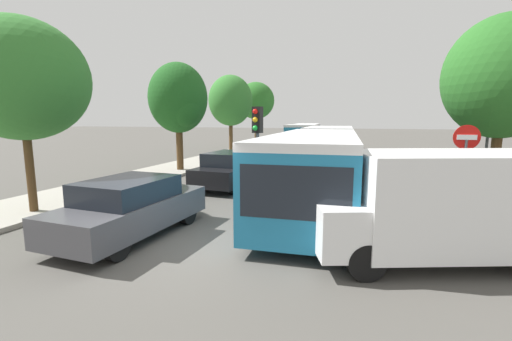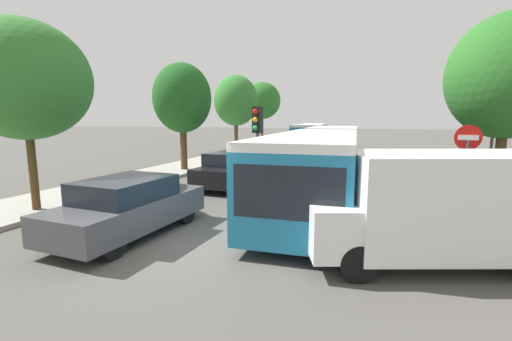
{
  "view_description": "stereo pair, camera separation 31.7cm",
  "coord_description": "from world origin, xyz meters",
  "px_view_note": "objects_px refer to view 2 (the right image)",
  "views": [
    {
      "loc": [
        3.74,
        -6.92,
        2.99
      ],
      "look_at": [
        0.2,
        4.32,
        1.2
      ],
      "focal_mm": 24.0,
      "sensor_mm": 36.0,
      "label": 1
    },
    {
      "loc": [
        4.04,
        -6.82,
        2.99
      ],
      "look_at": [
        0.2,
        4.32,
        1.2
      ],
      "focal_mm": 24.0,
      "sensor_mm": 36.0,
      "label": 2
    }
  ],
  "objects_px": {
    "articulated_bus": "(325,155)",
    "tree_left_mid": "(183,100)",
    "white_van": "(439,205)",
    "queued_car_navy": "(266,157)",
    "queued_car_graphite": "(129,206)",
    "tree_left_distant": "(262,101)",
    "direction_sign_post": "(493,131)",
    "tree_right_near": "(510,80)",
    "no_entry_sign": "(466,159)",
    "tree_left_far": "(236,101)",
    "queued_car_black": "(233,169)",
    "tree_left_near": "(24,80)",
    "traffic_light": "(257,133)",
    "city_bus_rear": "(311,134)"
  },
  "relations": [
    {
      "from": "articulated_bus",
      "to": "tree_left_mid",
      "type": "bearing_deg",
      "value": -107.08
    },
    {
      "from": "white_van",
      "to": "queued_car_navy",
      "type": "bearing_deg",
      "value": -77.17
    },
    {
      "from": "tree_left_mid",
      "to": "queued_car_graphite",
      "type": "bearing_deg",
      "value": -66.95
    },
    {
      "from": "tree_left_mid",
      "to": "tree_left_distant",
      "type": "xyz_separation_m",
      "value": [
        -0.6,
        15.97,
        0.73
      ]
    },
    {
      "from": "articulated_bus",
      "to": "tree_left_distant",
      "type": "xyz_separation_m",
      "value": [
        -8.72,
        18.05,
        3.28
      ]
    },
    {
      "from": "white_van",
      "to": "direction_sign_post",
      "type": "xyz_separation_m",
      "value": [
        2.69,
        6.71,
        1.33
      ]
    },
    {
      "from": "articulated_bus",
      "to": "tree_right_near",
      "type": "xyz_separation_m",
      "value": [
        6.11,
        -1.09,
        2.81
      ]
    },
    {
      "from": "tree_left_distant",
      "to": "no_entry_sign",
      "type": "bearing_deg",
      "value": -59.0
    },
    {
      "from": "white_van",
      "to": "tree_left_far",
      "type": "relative_size",
      "value": 0.84
    },
    {
      "from": "queued_car_black",
      "to": "tree_left_distant",
      "type": "xyz_separation_m",
      "value": [
        -4.87,
        19.05,
        3.95
      ]
    },
    {
      "from": "queued_car_black",
      "to": "no_entry_sign",
      "type": "relative_size",
      "value": 1.62
    },
    {
      "from": "tree_left_mid",
      "to": "tree_left_near",
      "type": "bearing_deg",
      "value": -89.79
    },
    {
      "from": "traffic_light",
      "to": "tree_left_far",
      "type": "relative_size",
      "value": 0.54
    },
    {
      "from": "white_van",
      "to": "tree_left_distant",
      "type": "relative_size",
      "value": 0.82
    },
    {
      "from": "tree_left_mid",
      "to": "tree_right_near",
      "type": "xyz_separation_m",
      "value": [
        14.22,
        -3.17,
        0.25
      ]
    },
    {
      "from": "queued_car_black",
      "to": "city_bus_rear",
      "type": "bearing_deg",
      "value": 3.96
    },
    {
      "from": "city_bus_rear",
      "to": "direction_sign_post",
      "type": "xyz_separation_m",
      "value": [
        9.99,
        -19.77,
        1.15
      ]
    },
    {
      "from": "white_van",
      "to": "tree_left_far",
      "type": "bearing_deg",
      "value": -75.67
    },
    {
      "from": "tree_left_near",
      "to": "direction_sign_post",
      "type": "bearing_deg",
      "value": 25.36
    },
    {
      "from": "tree_left_near",
      "to": "tree_right_near",
      "type": "relative_size",
      "value": 0.92
    },
    {
      "from": "white_van",
      "to": "tree_left_mid",
      "type": "xyz_separation_m",
      "value": [
        -11.4,
        9.2,
        2.76
      ]
    },
    {
      "from": "city_bus_rear",
      "to": "no_entry_sign",
      "type": "xyz_separation_m",
      "value": [
        8.46,
        -23.21,
        0.46
      ]
    },
    {
      "from": "tree_left_mid",
      "to": "no_entry_sign",
      "type": "bearing_deg",
      "value": -25.27
    },
    {
      "from": "city_bus_rear",
      "to": "direction_sign_post",
      "type": "bearing_deg",
      "value": -157.54
    },
    {
      "from": "queued_car_black",
      "to": "queued_car_navy",
      "type": "distance_m",
      "value": 5.59
    },
    {
      "from": "queued_car_graphite",
      "to": "no_entry_sign",
      "type": "distance_m",
      "value": 9.31
    },
    {
      "from": "queued_car_black",
      "to": "white_van",
      "type": "height_order",
      "value": "white_van"
    },
    {
      "from": "queued_car_graphite",
      "to": "tree_right_near",
      "type": "distance_m",
      "value": 12.55
    },
    {
      "from": "queued_car_navy",
      "to": "tree_right_near",
      "type": "distance_m",
      "value": 12.16
    },
    {
      "from": "tree_left_near",
      "to": "traffic_light",
      "type": "bearing_deg",
      "value": 29.92
    },
    {
      "from": "white_van",
      "to": "direction_sign_post",
      "type": "bearing_deg",
      "value": -131.07
    },
    {
      "from": "articulated_bus",
      "to": "direction_sign_post",
      "type": "relative_size",
      "value": 4.73
    },
    {
      "from": "queued_car_graphite",
      "to": "traffic_light",
      "type": "height_order",
      "value": "traffic_light"
    },
    {
      "from": "tree_left_mid",
      "to": "tree_left_far",
      "type": "xyz_separation_m",
      "value": [
        -0.32,
        8.44,
        0.37
      ]
    },
    {
      "from": "direction_sign_post",
      "to": "tree_left_mid",
      "type": "xyz_separation_m",
      "value": [
        -14.08,
        2.49,
        1.43
      ]
    },
    {
      "from": "articulated_bus",
      "to": "direction_sign_post",
      "type": "distance_m",
      "value": 6.09
    },
    {
      "from": "traffic_light",
      "to": "tree_left_near",
      "type": "height_order",
      "value": "tree_left_near"
    },
    {
      "from": "tree_left_distant",
      "to": "direction_sign_post",
      "type": "bearing_deg",
      "value": -51.49
    },
    {
      "from": "direction_sign_post",
      "to": "tree_left_mid",
      "type": "bearing_deg",
      "value": -24.5
    },
    {
      "from": "city_bus_rear",
      "to": "no_entry_sign",
      "type": "bearing_deg",
      "value": -164.32
    },
    {
      "from": "city_bus_rear",
      "to": "queued_car_black",
      "type": "height_order",
      "value": "city_bus_rear"
    },
    {
      "from": "queued_car_black",
      "to": "tree_left_distant",
      "type": "distance_m",
      "value": 20.06
    },
    {
      "from": "queued_car_navy",
      "to": "tree_left_near",
      "type": "bearing_deg",
      "value": 164.4
    },
    {
      "from": "tree_left_far",
      "to": "traffic_light",
      "type": "bearing_deg",
      "value": -64.96
    },
    {
      "from": "no_entry_sign",
      "to": "queued_car_navy",
      "type": "bearing_deg",
      "value": -134.78
    },
    {
      "from": "tree_left_near",
      "to": "tree_right_near",
      "type": "distance_m",
      "value": 15.4
    },
    {
      "from": "articulated_bus",
      "to": "tree_left_mid",
      "type": "distance_m",
      "value": 8.75
    },
    {
      "from": "queued_car_graphite",
      "to": "tree_left_mid",
      "type": "distance_m",
      "value": 11.2
    },
    {
      "from": "queued_car_navy",
      "to": "direction_sign_post",
      "type": "distance_m",
      "value": 11.35
    },
    {
      "from": "city_bus_rear",
      "to": "tree_left_mid",
      "type": "xyz_separation_m",
      "value": [
        -4.09,
        -17.28,
        2.58
      ]
    }
  ]
}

